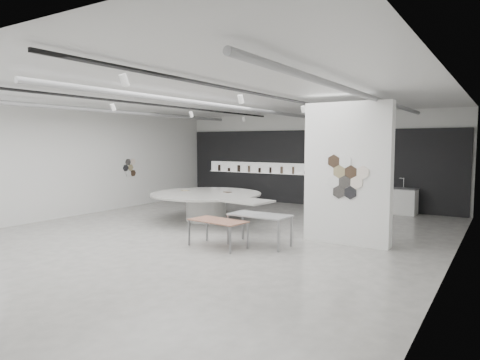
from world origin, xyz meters
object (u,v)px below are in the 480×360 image
Objects in this scene: display_island at (207,203)px; sample_table_wood at (218,222)px; sample_table_stone at (259,217)px; kitchen_counter at (393,200)px; partition_column at (347,174)px.

display_island reaches higher than sample_table_wood.
kitchen_counter reaches higher than sample_table_stone.
display_island reaches higher than sample_table_stone.
kitchen_counter is at bearing 71.77° from sample_table_wood.
partition_column is 3.50m from sample_table_wood.
sample_table_stone is at bearing -25.16° from display_island.
partition_column is at bearing 37.39° from sample_table_stone.
partition_column is at bearing -86.09° from kitchen_counter.
display_island is at bearing 146.91° from sample_table_stone.
partition_column is 5.12m from display_island.
sample_table_wood is 1.06m from sample_table_stone.
display_island is 3.14× the size of sample_table_stone.
display_island is at bearing 130.62° from sample_table_wood.
kitchen_counter is at bearing 75.99° from sample_table_stone.
sample_table_wood is 8.01m from kitchen_counter.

